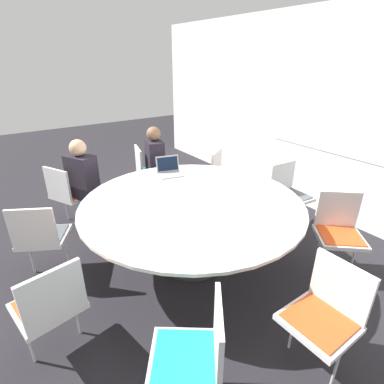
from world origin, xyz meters
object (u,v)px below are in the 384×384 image
at_px(chair_2, 41,234).
at_px(chair_4, 196,352).
at_px(person_1, 84,178).
at_px(chair_3, 50,303).
at_px(chair_0, 148,169).
at_px(chair_1, 68,191).
at_px(chair_6, 339,228).
at_px(chair_8, 224,174).
at_px(laptop, 169,170).
at_px(chair_5, 326,311).
at_px(chair_7, 288,191).
at_px(person_0, 156,161).

distance_m(chair_2, chair_4, 1.98).
distance_m(chair_4, person_1, 2.66).
relative_size(chair_3, chair_4, 1.00).
xyz_separation_m(chair_4, person_1, (-2.65, 0.15, 0.20)).
relative_size(chair_0, chair_1, 1.00).
height_order(chair_4, chair_6, same).
bearing_deg(chair_8, chair_3, -9.13).
xyz_separation_m(person_1, laptop, (0.61, 0.88, 0.11)).
relative_size(chair_4, chair_5, 1.00).
bearing_deg(chair_6, chair_2, 8.59).
bearing_deg(chair_7, person_1, -29.63).
height_order(chair_2, chair_3, same).
bearing_deg(chair_6, laptop, -19.46).
height_order(chair_2, chair_4, same).
bearing_deg(person_0, chair_6, 32.03).
distance_m(chair_6, person_0, 2.56).
bearing_deg(person_0, chair_7, 49.98).
bearing_deg(chair_7, laptop, -28.40).
xyz_separation_m(chair_0, person_1, (0.36, -1.06, 0.20)).
bearing_deg(chair_5, person_1, 14.20).
bearing_deg(person_1, chair_3, -50.50).
relative_size(chair_7, person_0, 0.71).
xyz_separation_m(chair_8, person_1, (-0.50, -1.88, 0.20)).
bearing_deg(chair_7, chair_8, -68.56).
height_order(chair_3, chair_4, same).
distance_m(chair_1, chair_3, 2.01).
bearing_deg(chair_4, chair_7, -26.00).
distance_m(chair_1, laptop, 1.36).
bearing_deg(chair_8, person_1, -49.13).
bearing_deg(chair_3, person_1, 55.28).
height_order(chair_3, chair_7, same).
height_order(chair_3, laptop, laptop).
xyz_separation_m(chair_8, laptop, (0.11, -1.00, 0.31)).
height_order(chair_0, chair_6, same).
distance_m(chair_4, person_0, 3.02).
xyz_separation_m(chair_2, chair_5, (2.16, 1.43, 0.00)).
distance_m(chair_0, chair_5, 3.27).
xyz_separation_m(chair_1, person_0, (0.07, 1.26, 0.20)).
xyz_separation_m(chair_3, chair_5, (1.15, 1.54, 0.00)).
xyz_separation_m(chair_2, chair_4, (1.91, 0.51, 0.00)).
relative_size(chair_3, person_0, 0.71).
relative_size(chair_2, chair_4, 1.00).
height_order(chair_0, chair_7, same).
bearing_deg(chair_5, chair_0, -5.74).
xyz_separation_m(chair_6, person_1, (-2.33, -1.86, 0.20)).
height_order(chair_4, laptop, laptop).
bearing_deg(chair_3, chair_2, 72.83).
bearing_deg(chair_2, chair_6, -3.42).
relative_size(chair_3, person_1, 0.71).
relative_size(chair_1, chair_2, 1.00).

